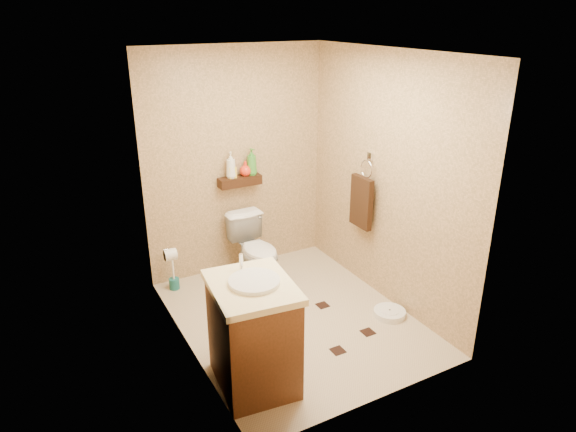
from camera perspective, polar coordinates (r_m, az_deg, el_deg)
ground at (r=4.93m, az=0.61°, el=-11.24°), size 2.50×2.50×0.00m
wall_back at (r=5.46m, az=-5.77°, el=5.91°), size 2.00×0.04×2.40m
wall_front at (r=3.44m, az=10.91°, el=-4.25°), size 2.00×0.04×2.40m
wall_left at (r=4.03m, az=-11.85°, el=-0.35°), size 0.04×2.50×2.40m
wall_right at (r=4.93m, az=10.89°, el=3.86°), size 0.04×2.50×2.40m
ceiling at (r=4.14m, az=0.74°, el=17.83°), size 2.00×2.50×0.02m
wall_shelf at (r=5.44m, az=-5.37°, el=3.89°), size 0.46×0.14×0.10m
floor_accents at (r=4.90m, az=0.74°, el=-11.37°), size 1.06×1.36×0.01m
toilet at (r=5.41m, az=-3.57°, el=-3.81°), size 0.42×0.70×0.70m
vanity at (r=3.95m, az=-3.89°, el=-12.84°), size 0.66×0.77×1.00m
bathroom_scale at (r=5.04m, az=11.22°, el=-10.50°), size 0.33×0.33×0.06m
toilet_brush at (r=5.44m, az=-12.60°, el=-6.38°), size 0.11×0.11×0.46m
towel_ring at (r=5.15m, az=8.20°, el=1.80°), size 0.12×0.30×0.76m
toilet_paper at (r=4.86m, az=-12.95°, el=-4.22°), size 0.12×0.11×0.12m
bottle_a at (r=5.35m, az=-6.37°, el=5.63°), size 0.14×0.14×0.27m
bottle_b at (r=5.37m, az=-6.27°, el=5.16°), size 0.08×0.08×0.18m
bottle_c at (r=5.43m, az=-4.76°, el=5.29°), size 0.17×0.17×0.16m
bottle_d at (r=5.44m, az=-4.06°, el=6.05°), size 0.13×0.13×0.29m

